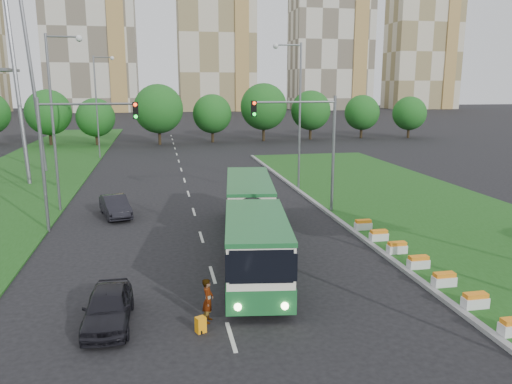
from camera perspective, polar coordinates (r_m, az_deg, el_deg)
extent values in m
plane|color=black|center=(24.23, 2.17, -8.92)|extent=(360.00, 360.00, 0.00)
cube|color=#1B4914|center=(36.16, 19.60, -2.37)|extent=(14.00, 60.00, 0.15)
cube|color=gray|center=(33.19, 9.20, -3.05)|extent=(0.30, 60.00, 0.18)
cube|color=#1B4914|center=(49.45, -25.88, 0.86)|extent=(12.00, 110.00, 0.10)
cylinder|color=slate|center=(34.37, 8.82, 4.15)|extent=(0.20, 0.20, 8.00)
cylinder|color=slate|center=(33.22, 4.49, 10.22)|extent=(5.50, 0.14, 0.14)
cube|color=black|center=(32.61, -0.25, 9.51)|extent=(0.32, 0.32, 1.00)
cylinder|color=slate|center=(32.06, -23.18, 2.73)|extent=(0.20, 0.20, 8.00)
cylinder|color=slate|center=(31.26, -18.74, 9.50)|extent=(5.50, 0.14, 0.14)
cube|color=black|center=(31.05, -13.60, 9.04)|extent=(0.32, 0.32, 1.00)
cube|color=beige|center=(173.98, -18.46, 17.31)|extent=(28.00, 15.00, 52.00)
cube|color=beige|center=(173.94, -4.61, 17.54)|extent=(25.00, 15.00, 50.00)
cube|color=beige|center=(182.83, 8.51, 16.71)|extent=(27.00, 15.00, 47.00)
cube|color=beige|center=(196.92, 18.46, 14.89)|extent=(24.00, 14.00, 40.00)
cube|color=white|center=(21.70, 1.63, -6.50)|extent=(2.54, 7.00, 2.74)
cube|color=white|center=(30.19, -2.13, -1.13)|extent=(2.54, 8.52, 2.74)
cylinder|color=black|center=(25.56, -0.41, -3.71)|extent=(2.54, 1.27, 2.54)
cube|color=#1C622E|center=(22.01, 1.61, -8.75)|extent=(2.62, 7.05, 0.96)
cube|color=#1C622E|center=(30.41, -2.11, -2.80)|extent=(2.62, 8.57, 0.96)
cube|color=black|center=(21.56, 1.64, -5.35)|extent=(2.62, 7.05, 1.07)
cube|color=black|center=(30.09, -2.13, -0.28)|extent=(2.62, 8.57, 1.07)
imported|color=black|center=(19.64, -16.55, -12.45)|extent=(1.75, 4.18, 1.41)
imported|color=black|center=(34.85, -15.79, -1.57)|extent=(2.56, 4.54, 1.42)
imported|color=gray|center=(19.10, -5.51, -12.22)|extent=(0.58, 0.72, 1.70)
cube|color=#FF990D|center=(18.61, -6.34, -14.84)|extent=(0.34, 0.29, 0.58)
cylinder|color=black|center=(18.59, -6.29, -15.66)|extent=(0.04, 0.14, 0.14)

